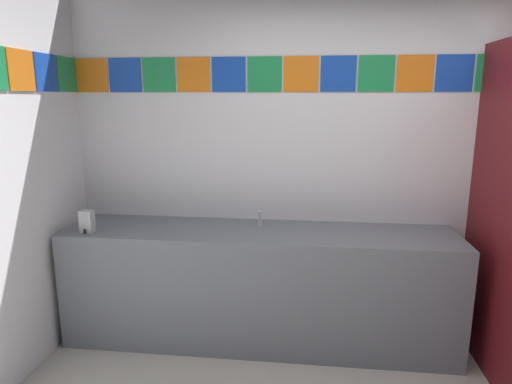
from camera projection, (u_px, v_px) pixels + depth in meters
The scene contains 4 objects.
wall_back at pixel (371, 153), 3.29m from camera, with size 4.57×0.09×2.78m.
vanity_counter at pixel (259, 285), 3.25m from camera, with size 2.84×0.61×0.86m.
faucet_center at pixel (260, 220), 3.24m from camera, with size 0.04×0.10×0.14m.
soap_dispenser at pixel (87, 222), 3.11m from camera, with size 0.09×0.09×0.16m.
Camera 1 is at (-0.48, -1.70, 1.80)m, focal length 30.55 mm.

